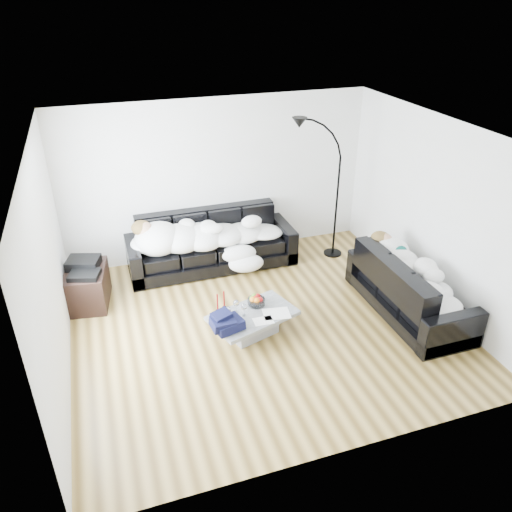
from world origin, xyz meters
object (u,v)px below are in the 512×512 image
object	(u,v)px
wine_glass_c	(244,310)
av_cabinet	(87,287)
sofa_back	(211,241)
sleeper_back	(212,231)
floor_lamp	(337,197)
wine_glass_a	(236,306)
candle_right	(224,300)
stereo	(84,266)
coffee_table	(253,324)
sofa_right	(410,286)
wine_glass_b	(228,313)
candle_left	(217,303)
shoes	(279,312)
sleeper_right	(413,272)
fruit_bowl	(256,300)

from	to	relation	value
wine_glass_c	av_cabinet	world-z (taller)	av_cabinet
sofa_back	sleeper_back	distance (m)	0.22
floor_lamp	wine_glass_c	bearing A→B (deg)	-137.12
wine_glass_a	candle_right	world-z (taller)	candle_right
stereo	floor_lamp	size ratio (longest dim) A/B	0.21
coffee_table	sleeper_back	bearing A→B (deg)	91.75
sofa_right	coffee_table	size ratio (longest dim) A/B	1.86
sofa_back	wine_glass_b	xyz separation A→B (m)	(-0.27, -1.96, -0.02)
candle_left	sleeper_back	bearing A→B (deg)	78.21
shoes	stereo	size ratio (longest dim) A/B	1.07
candle_left	stereo	size ratio (longest dim) A/B	0.61
floor_lamp	wine_glass_a	bearing A→B (deg)	-139.79
candle_left	wine_glass_a	bearing A→B (deg)	-21.90
wine_glass_c	shoes	size ratio (longest dim) A/B	0.38
sleeper_right	sleeper_back	bearing A→B (deg)	47.49
fruit_bowl	av_cabinet	world-z (taller)	av_cabinet
candle_left	stereo	bearing A→B (deg)	141.82
sofa_back	av_cabinet	distance (m)	2.03
candle_right	stereo	bearing A→B (deg)	144.58
sleeper_right	shoes	distance (m)	1.90
coffee_table	candle_left	xyz separation A→B (m)	(-0.42, 0.19, 0.29)
sleeper_back	fruit_bowl	size ratio (longest dim) A/B	9.63
wine_glass_c	stereo	xyz separation A→B (m)	(-1.90, 1.45, 0.20)
sleeper_right	stereo	bearing A→B (deg)	68.94
sofa_back	sleeper_back	size ratio (longest dim) A/B	1.18
sleeper_back	candle_right	distance (m)	1.70
sleeper_back	av_cabinet	bearing A→B (deg)	-166.74
sleeper_back	sleeper_right	bearing A→B (deg)	-42.51
candle_left	sleeper_right	bearing A→B (deg)	-8.10
sleeper_right	av_cabinet	xyz separation A→B (m)	(-4.24, 1.63, -0.36)
shoes	candle_left	bearing A→B (deg)	-177.06
shoes	stereo	world-z (taller)	stereo
fruit_bowl	candle_left	world-z (taller)	candle_left
wine_glass_a	shoes	distance (m)	0.77
fruit_bowl	stereo	bearing A→B (deg)	149.33
wine_glass_a	sleeper_back	bearing A→B (deg)	85.76
sleeper_back	av_cabinet	xyz separation A→B (m)	(-1.96, -0.46, -0.37)
wine_glass_b	candle_left	xyz separation A→B (m)	(-0.09, 0.19, 0.04)
fruit_bowl	wine_glass_a	bearing A→B (deg)	-164.12
fruit_bowl	floor_lamp	size ratio (longest dim) A/B	0.11
wine_glass_a	sofa_back	bearing A→B (deg)	85.87
sleeper_back	wine_glass_c	world-z (taller)	sleeper_back
wine_glass_a	wine_glass_b	bearing A→B (deg)	-143.01
wine_glass_b	candle_right	xyz separation A→B (m)	(0.01, 0.24, 0.04)
candle_left	av_cabinet	xyz separation A→B (m)	(-1.60, 1.26, -0.18)
wine_glass_b	stereo	bearing A→B (deg)	139.31
shoes	fruit_bowl	bearing A→B (deg)	-168.89
sofa_right	sleeper_right	bearing A→B (deg)	0.00
wine_glass_b	floor_lamp	world-z (taller)	floor_lamp
sofa_back	candle_left	xyz separation A→B (m)	(-0.36, -1.77, 0.02)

